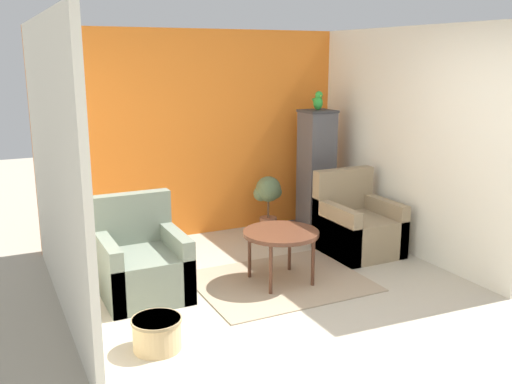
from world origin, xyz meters
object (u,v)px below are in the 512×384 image
at_px(armchair_left, 142,265).
at_px(birdcage, 316,175).
at_px(potted_plant, 268,197).
at_px(wicker_basket, 157,332).
at_px(parrot, 318,101).
at_px(armchair_right, 357,227).
at_px(coffee_table, 281,236).

relative_size(armchair_left, birdcage, 0.60).
xyz_separation_m(armchair_left, potted_plant, (1.93, 1.15, 0.19)).
relative_size(potted_plant, wicker_basket, 1.92).
distance_m(parrot, potted_plant, 1.34).
distance_m(armchair_left, parrot, 3.09).
bearing_deg(birdcage, wicker_basket, -142.22).
bearing_deg(potted_plant, armchair_right, -60.06).
bearing_deg(wicker_basket, armchair_left, 80.67).
height_order(armchair_right, potted_plant, armchair_right).
xyz_separation_m(armchair_right, birdcage, (0.04, 0.95, 0.43)).
distance_m(armchair_right, parrot, 1.66).
relative_size(coffee_table, armchair_left, 0.81).
relative_size(parrot, wicker_basket, 0.61).
height_order(armchair_left, parrot, parrot).
height_order(armchair_left, potted_plant, armchair_left).
height_order(armchair_right, wicker_basket, armchair_right).
height_order(armchair_right, birdcage, birdcage).
height_order(birdcage, potted_plant, birdcage).
bearing_deg(wicker_basket, potted_plant, 46.57).
bearing_deg(birdcage, armchair_right, -92.14).
bearing_deg(birdcage, parrot, 90.00).
height_order(armchair_left, wicker_basket, armchair_left).
relative_size(coffee_table, armchair_right, 0.81).
xyz_separation_m(armchair_right, potted_plant, (-0.60, 1.05, 0.19)).
distance_m(armchair_left, wicker_basket, 1.09).
xyz_separation_m(armchair_left, wicker_basket, (-0.18, -1.07, -0.15)).
bearing_deg(coffee_table, wicker_basket, -153.09).
bearing_deg(parrot, armchair_left, -157.57).
relative_size(armchair_right, wicker_basket, 2.38).
xyz_separation_m(coffee_table, wicker_basket, (-1.49, -0.76, -0.35)).
bearing_deg(armchair_left, wicker_basket, -99.33).
bearing_deg(coffee_table, potted_plant, 67.26).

